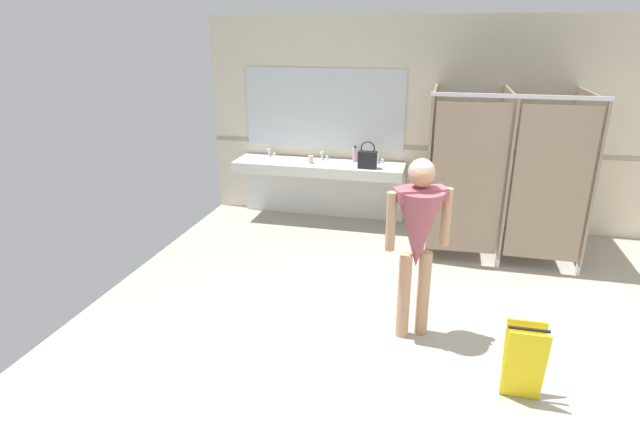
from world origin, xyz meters
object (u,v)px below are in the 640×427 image
person_standing (418,229)px  wet_floor_sign (524,362)px  soap_dispenser (355,155)px  paper_cup (311,160)px  handbag (367,159)px

person_standing → wet_floor_sign: (0.84, -0.66, -0.70)m
soap_dispenser → paper_cup: size_ratio=2.01×
handbag → paper_cup: bearing=175.0°
wet_floor_sign → paper_cup: bearing=127.1°
soap_dispenser → paper_cup: (-0.56, -0.25, -0.04)m
person_standing → handbag: (-0.79, 2.47, -0.04)m
handbag → wet_floor_sign: bearing=-62.4°
handbag → paper_cup: 0.79m
soap_dispenser → handbag: bearing=-55.7°
person_standing → paper_cup: 2.99m
person_standing → handbag: 2.59m
person_standing → paper_cup: person_standing is taller
person_standing → wet_floor_sign: person_standing is taller
soap_dispenser → paper_cup: 0.62m
paper_cup → wet_floor_sign: (2.42, -3.20, -0.59)m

